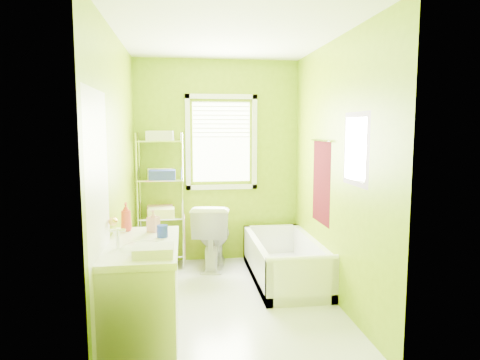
{
  "coord_description": "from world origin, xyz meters",
  "views": [
    {
      "loc": [
        -0.44,
        -4.07,
        1.73
      ],
      "look_at": [
        0.13,
        0.25,
        1.2
      ],
      "focal_mm": 32.0,
      "sensor_mm": 36.0,
      "label": 1
    }
  ],
  "objects": [
    {
      "name": "vanity",
      "position": [
        -0.78,
        -0.74,
        0.45
      ],
      "size": [
        0.57,
        1.11,
        1.09
      ],
      "color": "silver",
      "rests_on": "ground"
    },
    {
      "name": "ground",
      "position": [
        0.0,
        0.0,
        0.0
      ],
      "size": [
        2.9,
        2.9,
        0.0
      ],
      "primitive_type": "plane",
      "color": "silver",
      "rests_on": "ground"
    },
    {
      "name": "door",
      "position": [
        -1.04,
        -1.0,
        1.0
      ],
      "size": [
        0.09,
        0.8,
        2.0
      ],
      "color": "white",
      "rests_on": "ground"
    },
    {
      "name": "room_envelope",
      "position": [
        0.0,
        0.0,
        1.55
      ],
      "size": [
        2.14,
        2.94,
        2.62
      ],
      "color": "#779907",
      "rests_on": "ground"
    },
    {
      "name": "window",
      "position": [
        0.05,
        1.42,
        1.61
      ],
      "size": [
        0.92,
        0.05,
        1.22
      ],
      "color": "white",
      "rests_on": "ground"
    },
    {
      "name": "bathtub",
      "position": [
        0.69,
        0.54,
        0.16
      ],
      "size": [
        0.72,
        1.55,
        0.5
      ],
      "color": "white",
      "rests_on": "ground"
    },
    {
      "name": "right_wall_decor",
      "position": [
        1.04,
        -0.02,
        1.32
      ],
      "size": [
        0.04,
        1.48,
        1.17
      ],
      "color": "#45080A",
      "rests_on": "ground"
    },
    {
      "name": "toilet",
      "position": [
        -0.1,
        1.14,
        0.41
      ],
      "size": [
        0.58,
        0.86,
        0.81
      ],
      "primitive_type": "imported",
      "rotation": [
        0.0,
        0.0,
        2.98
      ],
      "color": "white",
      "rests_on": "ground"
    },
    {
      "name": "wire_shelf_unit",
      "position": [
        -0.71,
        1.27,
        1.04
      ],
      "size": [
        0.57,
        0.45,
        1.7
      ],
      "color": "silver",
      "rests_on": "ground"
    }
  ]
}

